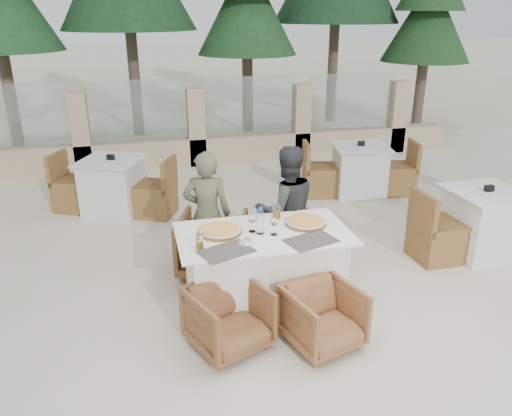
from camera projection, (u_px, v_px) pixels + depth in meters
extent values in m
plane|color=beige|center=(261.00, 299.00, 4.98)|extent=(80.00, 80.00, 0.00)
cube|color=beige|center=(164.00, 91.00, 17.61)|extent=(30.00, 16.00, 0.01)
cone|color=#1F4A23|center=(247.00, 19.00, 10.87)|extent=(2.20, 2.20, 5.00)
cone|color=#1E441F|center=(427.00, 30.00, 11.21)|extent=(1.98, 1.98, 4.50)
cube|color=#504B44|center=(226.00, 251.00, 4.25)|extent=(0.53, 0.44, 0.00)
cube|color=#514B45|center=(311.00, 241.00, 4.45)|extent=(0.52, 0.42, 0.00)
cylinder|color=orange|center=(220.00, 230.00, 4.59)|extent=(0.49, 0.49, 0.05)
cylinder|color=orange|center=(306.00, 222.00, 4.78)|extent=(0.52, 0.52, 0.05)
cylinder|color=#C2E1FF|center=(260.00, 221.00, 4.55)|extent=(0.09, 0.09, 0.25)
cylinder|color=#C17E1B|center=(200.00, 242.00, 4.28)|extent=(0.07, 0.07, 0.13)
cylinder|color=orange|center=(277.00, 211.00, 4.90)|extent=(0.09, 0.09, 0.15)
imported|color=brown|center=(213.00, 244.00, 5.40)|extent=(0.90, 0.91, 0.65)
imported|color=olive|center=(283.00, 237.00, 5.68)|extent=(0.77, 0.78, 0.56)
imported|color=brown|center=(228.00, 318.00, 4.19)|extent=(0.79, 0.80, 0.56)
imported|color=#9A6138|center=(323.00, 317.00, 4.22)|extent=(0.72, 0.73, 0.54)
imported|color=#585B42|center=(207.00, 214.00, 5.24)|extent=(0.57, 0.44, 1.37)
imported|color=#323437|center=(286.00, 210.00, 5.30)|extent=(0.70, 0.55, 1.41)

